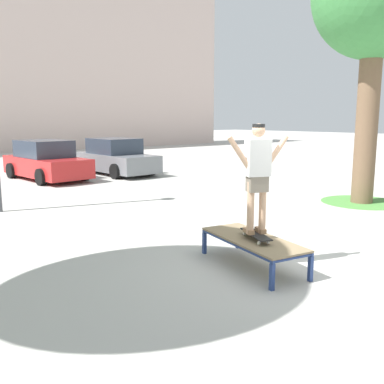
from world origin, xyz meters
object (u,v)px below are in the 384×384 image
skate_box (253,241)px  car_red (46,161)px  car_grey (116,158)px  skater (257,171)px  skateboard (256,235)px

skate_box → car_red: bearing=83.9°
car_grey → car_red: bearing=174.4°
skater → car_red: skater is taller
car_red → car_grey: size_ratio=1.02×
skate_box → skateboard: skateboard is taller
skater → car_grey: size_ratio=0.40×
skateboard → car_red: (1.28, 11.86, 0.15)m
skateboard → skater: 0.99m
skate_box → car_red: (1.27, 11.79, 0.28)m
car_red → skateboard: bearing=-96.2°
skate_box → skater: size_ratio=1.19×
car_red → car_grey: bearing=-5.6°
car_red → skate_box: bearing=-96.1°
skater → car_grey: (4.16, 11.58, -0.84)m
skater → car_red: 11.96m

